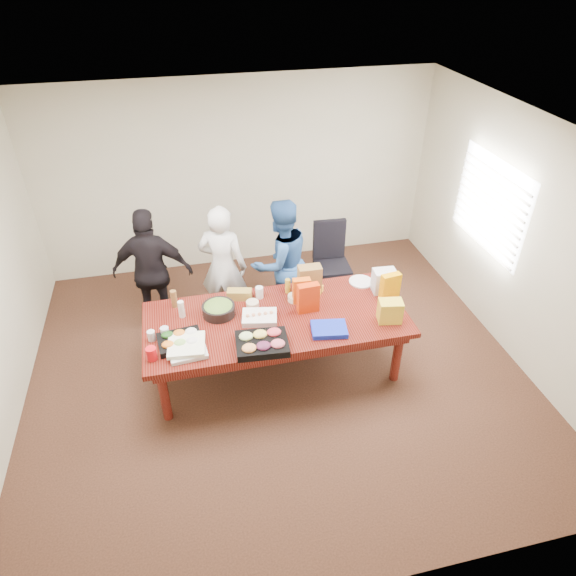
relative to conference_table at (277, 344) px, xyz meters
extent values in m
cube|color=#47301E|center=(0.00, 0.00, -0.39)|extent=(5.50, 5.00, 0.02)
cube|color=white|center=(0.00, 0.00, 2.33)|extent=(5.50, 5.00, 0.02)
cube|color=beige|center=(0.00, 2.50, 0.98)|extent=(5.50, 0.04, 2.70)
cube|color=beige|center=(0.00, -2.50, 0.98)|extent=(5.50, 0.04, 2.70)
cube|color=beige|center=(2.75, 0.00, 0.98)|extent=(0.04, 5.00, 2.70)
cube|color=white|center=(2.72, 0.60, 1.12)|extent=(0.03, 1.40, 1.10)
cube|color=beige|center=(2.68, 0.60, 1.12)|extent=(0.04, 1.36, 1.00)
cube|color=#4C1C0F|center=(0.00, 0.00, 0.00)|extent=(2.80, 1.20, 0.75)
cube|color=black|center=(1.03, 1.23, 0.14)|extent=(0.55, 0.55, 1.03)
imported|color=silver|center=(-0.44, 1.04, 0.43)|extent=(0.69, 0.58, 1.62)
imported|color=#295492|center=(0.26, 0.97, 0.44)|extent=(0.97, 0.86, 1.64)
imported|color=black|center=(-1.27, 1.13, 0.44)|extent=(1.01, 0.57, 1.62)
cube|color=black|center=(-1.02, -0.20, 0.41)|extent=(0.46, 0.38, 0.07)
cube|color=black|center=(-0.24, -0.43, 0.41)|extent=(0.55, 0.44, 0.08)
cube|color=white|center=(-0.18, 0.00, 0.41)|extent=(0.41, 0.34, 0.06)
cylinder|color=black|center=(-0.59, 0.20, 0.43)|extent=(0.39, 0.39, 0.12)
cube|color=#1228BF|center=(0.48, -0.35, 0.40)|extent=(0.40, 0.33, 0.05)
cube|color=red|center=(0.36, 0.04, 0.54)|extent=(0.24, 0.11, 0.34)
cube|color=#FDA500|center=(1.30, 0.04, 0.54)|extent=(0.23, 0.12, 0.33)
cube|color=#E25811|center=(0.33, 0.21, 0.53)|extent=(0.20, 0.10, 0.30)
cylinder|color=white|center=(-0.11, 0.40, 0.44)|extent=(0.09, 0.09, 0.13)
cylinder|color=gold|center=(0.23, 0.43, 0.46)|extent=(0.07, 0.07, 0.17)
cylinder|color=brown|center=(-1.04, 0.44, 0.48)|extent=(0.08, 0.08, 0.21)
cylinder|color=white|center=(-0.98, 0.25, 0.47)|extent=(0.07, 0.07, 0.19)
cube|color=#FFA91D|center=(0.50, 0.38, 0.41)|extent=(0.26, 0.24, 0.08)
cube|color=olive|center=(-0.33, 0.43, 0.43)|extent=(0.29, 0.18, 0.11)
cube|color=olive|center=(0.47, 0.38, 0.54)|extent=(0.26, 0.16, 0.34)
cylinder|color=red|center=(-1.30, -0.37, 0.44)|extent=(0.13, 0.13, 0.13)
cylinder|color=silver|center=(-1.17, -0.06, 0.43)|extent=(0.10, 0.10, 0.12)
cylinder|color=silver|center=(-1.30, -0.08, 0.43)|extent=(0.08, 0.08, 0.11)
cube|color=silver|center=(-0.96, -0.32, 0.40)|extent=(0.39, 0.39, 0.04)
cube|color=white|center=(-0.97, -0.31, 0.44)|extent=(0.39, 0.39, 0.04)
cylinder|color=white|center=(1.11, 0.43, 0.38)|extent=(0.34, 0.34, 0.02)
cylinder|color=beige|center=(0.49, 0.44, 0.38)|extent=(0.24, 0.24, 0.01)
cylinder|color=beige|center=(0.27, 0.26, 0.41)|extent=(0.20, 0.20, 0.06)
cylinder|color=beige|center=(-0.21, 0.26, 0.40)|extent=(0.18, 0.18, 0.06)
cube|color=white|center=(1.30, 0.21, 0.51)|extent=(0.27, 0.20, 0.27)
cube|color=yellow|center=(1.16, -0.32, 0.50)|extent=(0.27, 0.21, 0.24)
camera|label=1|loc=(-0.85, -4.23, 3.75)|focal=31.83mm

